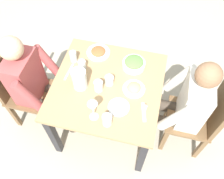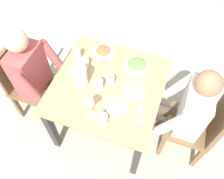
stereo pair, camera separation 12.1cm
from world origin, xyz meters
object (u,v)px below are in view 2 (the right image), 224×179
Objects in this scene: water_glass_by_pitcher at (103,119)px; water_glass_far_left at (110,80)px; chair_far at (25,80)px; plate_yoghurt at (116,107)px; dining_table at (108,92)px; diner_far at (40,77)px; salad_bowl at (137,65)px; water_glass_center at (99,85)px; water_glass_far_right at (78,54)px; salt_shaker at (143,111)px; wine_glass at (89,106)px; plate_fries at (134,90)px; water_glass_near_left at (85,63)px; chair_near at (200,126)px; diner_near at (181,110)px; water_pitcher at (80,76)px; plate_rice_curry at (103,51)px.

water_glass_by_pitcher is 1.17× the size of water_glass_far_left.
chair_far is 4.98× the size of plate_yoghurt.
dining_table is 0.80× the size of diner_far.
water_glass_center reaches higher than salad_bowl.
salt_shaker is (-0.35, -0.71, -0.03)m from water_glass_far_right.
wine_glass reaches higher than water_glass_far_right.
plate_fries is 0.50m from water_glass_near_left.
chair_near is 0.76m from salad_bowl.
diner_near is at bearing -99.55° from water_glass_far_right.
water_pitcher is at bearing 47.08° from water_glass_by_pitcher.
diner_near reaches higher than water_glass_far_left.
water_pitcher reaches higher than salt_shaker.
salt_shaker is (0.18, -0.26, -0.02)m from water_glass_by_pitcher.
chair_far is 0.84m from water_glass_center.
diner_far reaches higher than plate_fries.
plate_rice_curry is (0.41, -0.67, 0.26)m from chair_far.
dining_table is 0.27m from plate_yoghurt.
chair_far is 0.74× the size of diner_near.
dining_table is 9.10× the size of water_glass_by_pitcher.
diner_near is at bearing -110.94° from plate_rice_curry.
diner_far is 0.79m from water_glass_by_pitcher.
water_glass_far_right is (0.19, 0.36, 0.17)m from dining_table.
plate_rice_curry is 0.68m from wine_glass.
plate_yoghurt is at bearing -143.22° from dining_table.
water_pitcher is 0.20m from water_glass_near_left.
chair_near reaches higher than water_glass_far_left.
water_glass_far_left is (0.08, -0.23, -0.05)m from water_pitcher.
water_glass_center is (-0.06, 0.06, 0.17)m from dining_table.
diner_far is 11.35× the size of water_glass_center.
chair_near is 0.88m from water_glass_far_left.
water_glass_far_left is at bearing 86.84° from plate_fries.
plate_yoghurt is 0.51m from water_glass_near_left.
chair_far is 0.25m from diner_far.
diner_far is 12.79× the size of water_glass_near_left.
wine_glass is at bearing 142.39° from plate_fries.
salad_bowl is at bearing -102.95° from plate_rice_curry.
dining_table is at bearing 145.11° from water_glass_far_left.
chair_near reaches higher than water_glass_by_pitcher.
water_glass_center is (-0.40, -0.11, 0.03)m from plate_rice_curry.
plate_yoghurt is 0.64m from water_glass_far_right.
water_glass_near_left is at bearing 51.89° from plate_yoghurt.
diner_far is (-0.10, 1.48, 0.15)m from chair_near.
chair_near is 0.74× the size of diner_near.
plate_rice_curry is 0.24m from water_glass_far_right.
plate_fries is 0.86× the size of plate_rice_curry.
diner_near is at bearing -96.42° from water_glass_near_left.
plate_rice_curry is 0.73m from water_glass_by_pitcher.
dining_table is 0.35m from salad_bowl.
plate_yoghurt is (-0.21, 0.50, 0.11)m from diner_near.
diner_near and diner_far have the same top height.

